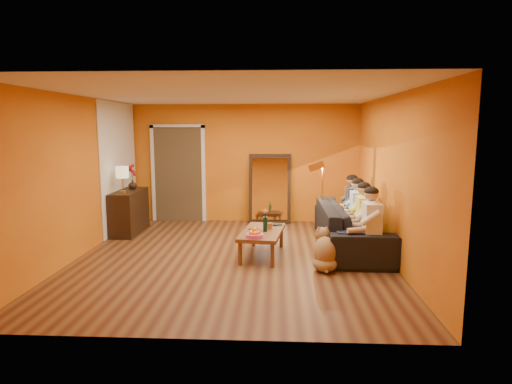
{
  "coord_description": "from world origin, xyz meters",
  "views": [
    {
      "loc": [
        0.71,
        -6.71,
        2.09
      ],
      "look_at": [
        0.35,
        0.5,
        1.0
      ],
      "focal_mm": 30.0,
      "sensor_mm": 36.0,
      "label": 1
    }
  ],
  "objects_px": {
    "person_far_left": "(371,227)",
    "person_far_right": "(352,207)",
    "table_lamp": "(123,180)",
    "wine_bottle": "(265,222)",
    "sideboard": "(129,212)",
    "tumbler": "(270,226)",
    "sofa": "(351,226)",
    "dog": "(325,249)",
    "floor_lamp": "(322,201)",
    "person_mid_right": "(358,213)",
    "person_mid_left": "(364,219)",
    "laptop": "(273,225)",
    "vase": "(133,184)",
    "mirror_frame": "(270,188)",
    "coffee_table": "(262,243)"
  },
  "relations": [
    {
      "from": "sofa",
      "to": "dog",
      "type": "height_order",
      "value": "sofa"
    },
    {
      "from": "table_lamp",
      "to": "wine_bottle",
      "type": "xyz_separation_m",
      "value": [
        2.76,
        -1.2,
        -0.53
      ]
    },
    {
      "from": "person_far_right",
      "to": "laptop",
      "type": "bearing_deg",
      "value": -150.61
    },
    {
      "from": "person_far_left",
      "to": "person_mid_right",
      "type": "relative_size",
      "value": 1.0
    },
    {
      "from": "wine_bottle",
      "to": "person_far_right",
      "type": "bearing_deg",
      "value": 37.46
    },
    {
      "from": "floor_lamp",
      "to": "person_far_right",
      "type": "relative_size",
      "value": 1.18
    },
    {
      "from": "sideboard",
      "to": "person_mid_right",
      "type": "xyz_separation_m",
      "value": [
        4.37,
        -0.81,
        0.18
      ]
    },
    {
      "from": "sideboard",
      "to": "wine_bottle",
      "type": "height_order",
      "value": "sideboard"
    },
    {
      "from": "sofa",
      "to": "person_mid_right",
      "type": "distance_m",
      "value": 0.28
    },
    {
      "from": "sideboard",
      "to": "tumbler",
      "type": "height_order",
      "value": "sideboard"
    },
    {
      "from": "person_far_right",
      "to": "table_lamp",
      "type": "bearing_deg",
      "value": -179.51
    },
    {
      "from": "mirror_frame",
      "to": "coffee_table",
      "type": "distance_m",
      "value": 2.59
    },
    {
      "from": "table_lamp",
      "to": "coffee_table",
      "type": "bearing_deg",
      "value": -22.9
    },
    {
      "from": "dog",
      "to": "person_mid_left",
      "type": "xyz_separation_m",
      "value": [
        0.71,
        0.76,
        0.29
      ]
    },
    {
      "from": "sideboard",
      "to": "tumbler",
      "type": "xyz_separation_m",
      "value": [
        2.83,
        -1.33,
        0.05
      ]
    },
    {
      "from": "floor_lamp",
      "to": "person_mid_left",
      "type": "bearing_deg",
      "value": -53.94
    },
    {
      "from": "coffee_table",
      "to": "vase",
      "type": "bearing_deg",
      "value": 155.54
    },
    {
      "from": "person_far_left",
      "to": "person_far_right",
      "type": "height_order",
      "value": "same"
    },
    {
      "from": "sideboard",
      "to": "sofa",
      "type": "relative_size",
      "value": 0.45
    },
    {
      "from": "dog",
      "to": "sideboard",
      "type": "bearing_deg",
      "value": 151.1
    },
    {
      "from": "floor_lamp",
      "to": "sofa",
      "type": "bearing_deg",
      "value": -46.47
    },
    {
      "from": "table_lamp",
      "to": "dog",
      "type": "relative_size",
      "value": 0.79
    },
    {
      "from": "sofa",
      "to": "person_far_left",
      "type": "relative_size",
      "value": 2.15
    },
    {
      "from": "person_mid_left",
      "to": "tumbler",
      "type": "height_order",
      "value": "person_mid_left"
    },
    {
      "from": "mirror_frame",
      "to": "dog",
      "type": "distance_m",
      "value": 3.35
    },
    {
      "from": "person_far_left",
      "to": "person_mid_right",
      "type": "distance_m",
      "value": 1.1
    },
    {
      "from": "mirror_frame",
      "to": "person_far_right",
      "type": "distance_m",
      "value": 2.08
    },
    {
      "from": "laptop",
      "to": "sideboard",
      "type": "bearing_deg",
      "value": 147.04
    },
    {
      "from": "dog",
      "to": "person_far_left",
      "type": "relative_size",
      "value": 0.53
    },
    {
      "from": "wine_bottle",
      "to": "person_mid_left",
      "type": "bearing_deg",
      "value": 4.72
    },
    {
      "from": "floor_lamp",
      "to": "coffee_table",
      "type": "bearing_deg",
      "value": -125.65
    },
    {
      "from": "table_lamp",
      "to": "wine_bottle",
      "type": "distance_m",
      "value": 3.05
    },
    {
      "from": "sideboard",
      "to": "person_mid_right",
      "type": "distance_m",
      "value": 4.45
    },
    {
      "from": "mirror_frame",
      "to": "floor_lamp",
      "type": "distance_m",
      "value": 1.71
    },
    {
      "from": "person_far_left",
      "to": "sofa",
      "type": "bearing_deg",
      "value": 97.41
    },
    {
      "from": "floor_lamp",
      "to": "person_mid_left",
      "type": "distance_m",
      "value": 1.21
    },
    {
      "from": "floor_lamp",
      "to": "vase",
      "type": "xyz_separation_m",
      "value": [
        -3.8,
        0.55,
        0.22
      ]
    },
    {
      "from": "person_mid_left",
      "to": "tumbler",
      "type": "bearing_deg",
      "value": 178.62
    },
    {
      "from": "dog",
      "to": "vase",
      "type": "distance_m",
      "value": 4.41
    },
    {
      "from": "mirror_frame",
      "to": "person_far_left",
      "type": "relative_size",
      "value": 1.25
    },
    {
      "from": "sideboard",
      "to": "person_mid_left",
      "type": "xyz_separation_m",
      "value": [
        4.37,
        -1.36,
        0.18
      ]
    },
    {
      "from": "floor_lamp",
      "to": "mirror_frame",
      "type": "bearing_deg",
      "value": 134.04
    },
    {
      "from": "person_mid_right",
      "to": "vase",
      "type": "bearing_deg",
      "value": 166.34
    },
    {
      "from": "sideboard",
      "to": "person_far_right",
      "type": "height_order",
      "value": "person_far_right"
    },
    {
      "from": "coffee_table",
      "to": "person_mid_left",
      "type": "height_order",
      "value": "person_mid_left"
    },
    {
      "from": "sofa",
      "to": "vase",
      "type": "bearing_deg",
      "value": 74.67
    },
    {
      "from": "person_mid_right",
      "to": "person_far_right",
      "type": "bearing_deg",
      "value": 90.0
    },
    {
      "from": "vase",
      "to": "coffee_table",
      "type": "bearing_deg",
      "value": -32.02
    },
    {
      "from": "tumbler",
      "to": "floor_lamp",
      "type": "bearing_deg",
      "value": 46.69
    },
    {
      "from": "floor_lamp",
      "to": "vase",
      "type": "bearing_deg",
      "value": 179.62
    }
  ]
}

